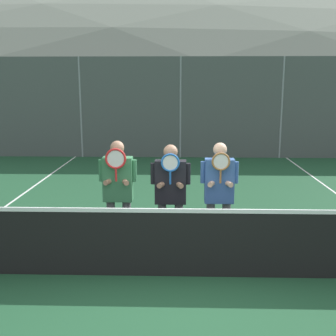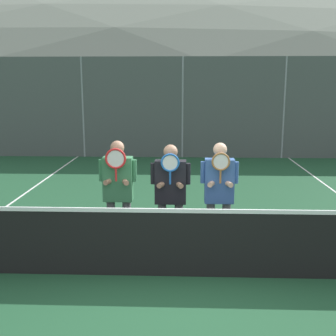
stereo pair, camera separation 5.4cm
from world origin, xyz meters
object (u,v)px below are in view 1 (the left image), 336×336
car_left_of_center (140,126)px  player_center_left (171,190)px  player_center_right (219,190)px  player_leftmost (118,188)px  car_center (264,125)px  car_far_left (23,123)px

car_left_of_center → player_center_left: bearing=-82.1°
player_center_left → player_center_right: 0.74m
player_center_right → car_left_of_center: player_center_right is taller
player_center_left → player_center_right: size_ratio=0.98×
player_center_right → car_left_of_center: bearing=101.6°
player_leftmost → car_center: 12.36m
player_center_right → car_center: (2.91, 11.54, -0.18)m
player_leftmost → car_center: (4.44, 11.54, -0.20)m
car_left_of_center → car_center: (5.17, 0.56, 0.00)m
car_left_of_center → car_center: size_ratio=0.90×
car_left_of_center → car_center: bearing=6.2°
player_center_left → car_left_of_center: 11.09m
car_left_of_center → car_far_left: bearing=175.6°
car_left_of_center → player_center_right: bearing=-78.4°
car_far_left → car_left_of_center: bearing=-4.4°
car_center → car_left_of_center: bearing=-173.8°
car_center → player_center_left: bearing=-107.5°
player_center_left → car_left_of_center: size_ratio=0.42×
car_far_left → car_left_of_center: size_ratio=1.02×
player_leftmost → car_center: player_leftmost is taller
player_center_left → car_center: player_center_left is taller
car_far_left → car_left_of_center: 4.99m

